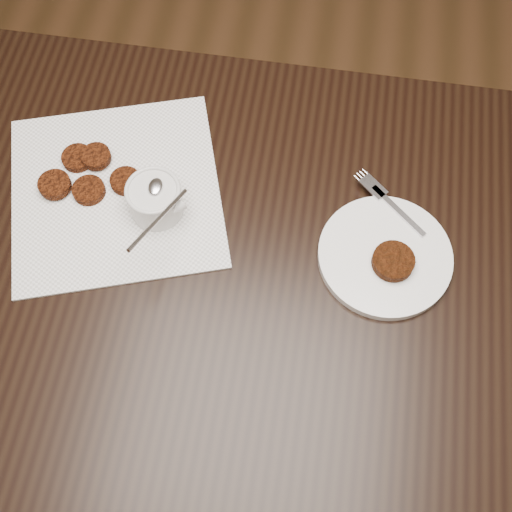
{
  "coord_description": "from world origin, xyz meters",
  "views": [
    {
      "loc": [
        0.08,
        -0.31,
        1.64
      ],
      "look_at": [
        0.02,
        0.08,
        0.8
      ],
      "focal_mm": 44.53,
      "sensor_mm": 36.0,
      "label": 1
    }
  ],
  "objects": [
    {
      "name": "plate_with_patty",
      "position": [
        0.21,
        0.13,
        0.76
      ],
      "size": [
        0.29,
        0.29,
        0.03
      ],
      "primitive_type": null,
      "rotation": [
        0.0,
        0.0,
        -0.73
      ],
      "color": "white",
      "rests_on": "table"
    },
    {
      "name": "patty_cluster",
      "position": [
        -0.27,
        0.2,
        0.76
      ],
      "size": [
        0.21,
        0.21,
        0.02
      ],
      "primitive_type": null,
      "rotation": [
        0.0,
        0.0,
        0.15
      ],
      "color": "#67280D",
      "rests_on": "napkin"
    },
    {
      "name": "napkin",
      "position": [
        -0.23,
        0.18,
        0.75
      ],
      "size": [
        0.42,
        0.42,
        0.0
      ],
      "primitive_type": "cube",
      "rotation": [
        0.0,
        0.0,
        0.32
      ],
      "color": "white",
      "rests_on": "table"
    },
    {
      "name": "sauce_ramekin",
      "position": [
        -0.15,
        0.15,
        0.81
      ],
      "size": [
        0.12,
        0.12,
        0.12
      ],
      "primitive_type": null,
      "rotation": [
        0.0,
        0.0,
        -0.06
      ],
      "color": "silver",
      "rests_on": "napkin"
    },
    {
      "name": "floor",
      "position": [
        0.0,
        0.0,
        0.0
      ],
      "size": [
        4.0,
        4.0,
        0.0
      ],
      "primitive_type": "plane",
      "color": "brown",
      "rests_on": "ground"
    },
    {
      "name": "table",
      "position": [
        0.03,
        0.06,
        0.38
      ],
      "size": [
        1.31,
        0.84,
        0.75
      ],
      "primitive_type": "cube",
      "color": "black",
      "rests_on": "floor"
    }
  ]
}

